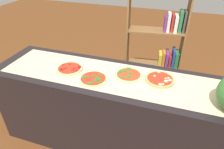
{
  "coord_description": "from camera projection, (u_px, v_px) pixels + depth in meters",
  "views": [
    {
      "loc": [
        0.5,
        -1.5,
        1.93
      ],
      "look_at": [
        0.0,
        0.0,
        0.91
      ],
      "focal_mm": 32.34,
      "sensor_mm": 36.0,
      "label": 1
    }
  ],
  "objects": [
    {
      "name": "pizza_spinach_2",
      "position": [
        128.0,
        75.0,
        1.89
      ],
      "size": [
        0.26,
        0.26,
        0.02
      ],
      "color": "#E5C17F",
      "rests_on": "parchment_paper"
    },
    {
      "name": "pizza_mushroom_3",
      "position": [
        160.0,
        79.0,
        1.82
      ],
      "size": [
        0.27,
        0.27,
        0.03
      ],
      "color": "tan",
      "rests_on": "parchment_paper"
    },
    {
      "name": "pizza_pepperoni_0",
      "position": [
        70.0,
        69.0,
        1.98
      ],
      "size": [
        0.25,
        0.25,
        0.03
      ],
      "color": "#E5C17F",
      "rests_on": "parchment_paper"
    },
    {
      "name": "pizza_spinach_1",
      "position": [
        93.0,
        79.0,
        1.84
      ],
      "size": [
        0.26,
        0.26,
        0.02
      ],
      "color": "#E5C17F",
      "rests_on": "parchment_paper"
    },
    {
      "name": "counter",
      "position": [
        112.0,
        112.0,
        2.13
      ],
      "size": [
        2.37,
        0.66,
        0.89
      ],
      "primitive_type": "cube",
      "color": "black",
      "rests_on": "ground_plane"
    },
    {
      "name": "bookshelf",
      "position": [
        160.0,
        50.0,
        2.7
      ],
      "size": [
        0.76,
        0.33,
        1.52
      ],
      "color": "brown",
      "rests_on": "ground_plane"
    },
    {
      "name": "parchment_paper",
      "position": [
        112.0,
        76.0,
        1.89
      ],
      "size": [
        2.14,
        0.51,
        0.0
      ],
      "primitive_type": "cube",
      "color": "beige",
      "rests_on": "counter"
    },
    {
      "name": "ground_plane",
      "position": [
        112.0,
        140.0,
        2.37
      ],
      "size": [
        12.0,
        12.0,
        0.0
      ],
      "primitive_type": "plane",
      "color": "brown"
    }
  ]
}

